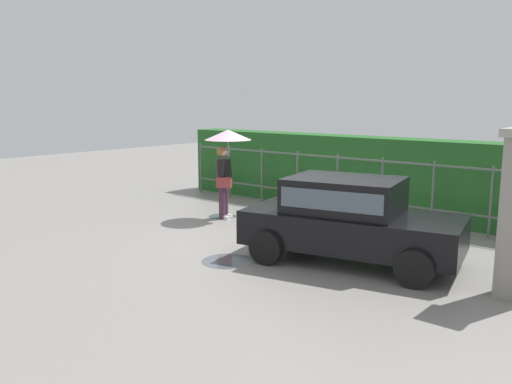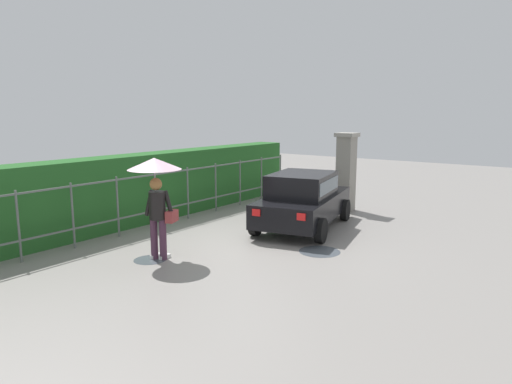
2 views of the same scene
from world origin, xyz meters
TOP-DOWN VIEW (x-y plane):
  - ground_plane at (0.00, 0.00)m, footprint 40.00×40.00m
  - car at (1.48, -0.28)m, footprint 3.97×2.48m
  - pedestrian at (-2.54, 0.86)m, footprint 1.11×1.11m
  - fence_section at (-0.15, 2.94)m, footprint 10.96×0.05m
  - hedge_row at (-0.15, 3.75)m, footprint 11.91×0.90m
  - puddle_near at (-0.13, -1.67)m, footprint 0.92×0.92m
  - puddle_far at (-2.74, 0.91)m, footprint 0.68×0.68m

SIDE VIEW (x-z plane):
  - ground_plane at x=0.00m, z-range 0.00..0.00m
  - puddle_near at x=-0.13m, z-range 0.00..0.00m
  - puddle_far at x=-2.74m, z-range 0.00..0.00m
  - car at x=1.48m, z-range 0.06..1.54m
  - fence_section at x=-0.15m, z-range 0.08..1.58m
  - hedge_row at x=-0.15m, z-range 0.00..1.90m
  - pedestrian at x=-2.54m, z-range 0.59..2.71m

